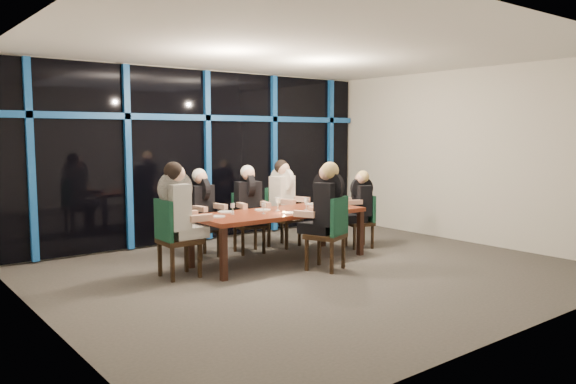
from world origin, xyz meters
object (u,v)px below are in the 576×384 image
object	(u,v)px
chair_end_left	(173,234)
chair_far_right	(280,213)
diner_end_right	(360,197)
diner_near_mid	(326,200)
chair_end_right	(364,218)
chair_far_mid	(247,219)
water_pitcher	(323,203)
diner_far_right	(284,190)
dining_table	(280,216)
diner_end_left	(178,203)
diner_far_left	(202,200)
wine_bottle	(339,198)
diner_far_mid	(249,196)
chair_near_mid	(331,229)
chair_far_left	(199,223)

from	to	relation	value
chair_end_left	chair_far_right	bearing A→B (deg)	-69.63
chair_end_left	diner_end_right	xyz separation A→B (m)	(3.34, -0.10, 0.26)
diner_end_right	diner_near_mid	world-z (taller)	diner_near_mid
chair_end_right	diner_near_mid	distance (m)	1.78
chair_far_mid	chair_end_left	world-z (taller)	chair_end_left
chair_end_left	water_pitcher	world-z (taller)	chair_end_left
chair_end_left	diner_far_right	bearing A→B (deg)	-71.54
dining_table	water_pitcher	world-z (taller)	water_pitcher
diner_end_left	diner_far_left	bearing A→B (deg)	-42.85
chair_end_right	wine_bottle	size ratio (longest dim) A/B	2.45
diner_far_mid	diner_end_right	bearing A→B (deg)	-12.64
diner_far_right	chair_end_left	bearing A→B (deg)	-178.37
chair_far_right	chair_end_right	bearing A→B (deg)	-58.14
diner_far_left	diner_near_mid	size ratio (longest dim) A/B	0.90
chair_far_right	diner_far_mid	size ratio (longest dim) A/B	1.07
diner_end_left	water_pitcher	world-z (taller)	diner_end_left
chair_near_mid	diner_near_mid	world-z (taller)	diner_near_mid
chair_far_mid	water_pitcher	bearing A→B (deg)	-45.98
chair_far_left	diner_far_mid	size ratio (longest dim) A/B	1.00
chair_far_left	diner_far_left	distance (m)	0.38
chair_end_right	water_pitcher	size ratio (longest dim) A/B	4.87
chair_end_right	diner_far_left	bearing A→B (deg)	-91.69
water_pitcher	diner_end_right	bearing A→B (deg)	29.80
dining_table	chair_end_right	bearing A→B (deg)	-1.30
chair_end_right	diner_end_left	world-z (taller)	diner_end_left
diner_near_mid	wine_bottle	xyz separation A→B (m)	(0.88, 0.67, -0.09)
chair_far_right	chair_end_left	world-z (taller)	chair_end_left
chair_far_mid	diner_near_mid	xyz separation A→B (m)	(0.19, -1.66, 0.45)
chair_end_left	chair_end_right	xyz separation A→B (m)	(3.41, -0.12, -0.09)
chair_end_right	diner_near_mid	xyz separation A→B (m)	(-1.53, -0.77, 0.49)
diner_far_left	chair_near_mid	bearing A→B (deg)	-69.62
wine_bottle	diner_far_right	bearing A→B (deg)	110.10
chair_near_mid	diner_end_left	bearing A→B (deg)	-50.02
diner_near_mid	water_pitcher	xyz separation A→B (m)	(0.46, 0.58, -0.14)
diner_end_right	water_pitcher	distance (m)	1.02
diner_far_right	diner_end_right	distance (m)	1.26
dining_table	chair_near_mid	bearing A→B (deg)	-75.86
water_pitcher	diner_far_mid	bearing A→B (deg)	141.96
chair_end_left	diner_near_mid	world-z (taller)	diner_near_mid
wine_bottle	chair_far_mid	bearing A→B (deg)	137.41
chair_far_left	water_pitcher	world-z (taller)	water_pitcher
chair_near_mid	wine_bottle	xyz separation A→B (m)	(0.85, 0.75, 0.31)
dining_table	wine_bottle	size ratio (longest dim) A/B	7.30
chair_far_left	diner_far_right	size ratio (longest dim) A/B	0.96
chair_far_mid	chair_end_left	distance (m)	1.86
chair_far_left	diner_near_mid	size ratio (longest dim) A/B	0.93
diner_far_left	chair_end_right	bearing A→B (deg)	-29.68
chair_end_right	diner_far_mid	size ratio (longest dim) A/B	0.94
chair_end_right	diner_end_left	xyz separation A→B (m)	(-3.33, 0.12, 0.50)
chair_far_right	diner_near_mid	world-z (taller)	diner_near_mid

